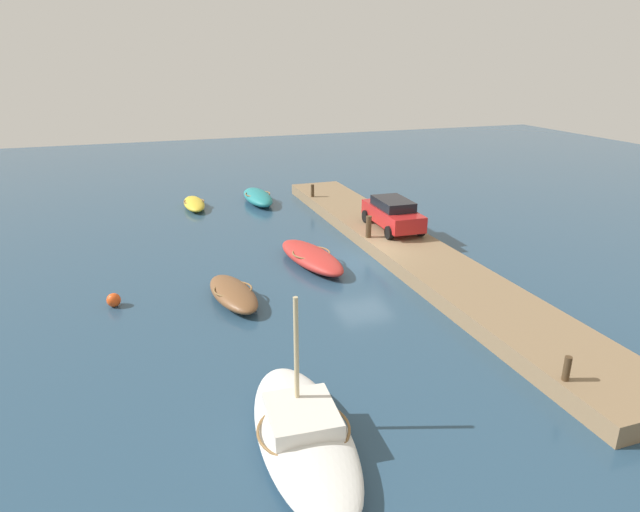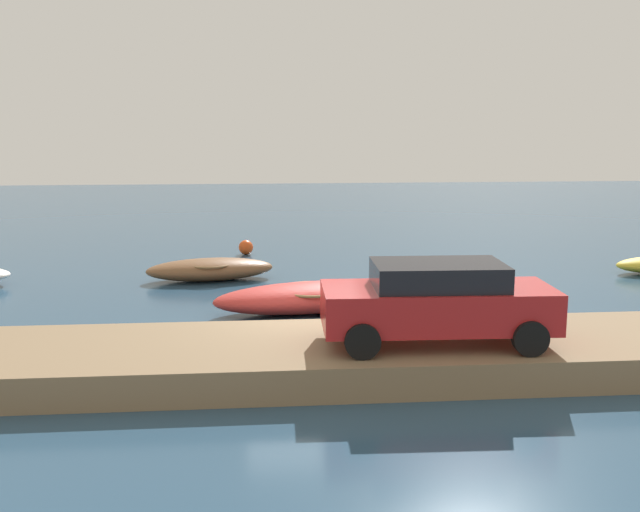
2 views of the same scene
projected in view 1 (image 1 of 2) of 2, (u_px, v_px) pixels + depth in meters
The scene contains 12 objects.
ground_plane at pixel (364, 261), 25.16m from camera, with size 84.00×84.00×0.00m, color navy.
dock_platform at pixel (407, 250), 25.74m from camera, with size 27.53×3.24×0.63m, color #846B4C.
rowboat_brown at pixel (233, 293), 20.96m from camera, with size 3.97×1.95×0.67m.
sailboat_white at pixel (303, 432), 13.17m from camera, with size 6.21×2.59×3.66m.
motorboat_red at pixel (311, 257), 24.63m from camera, with size 5.17×2.47×0.75m.
rowboat_yellow at pixel (194, 204), 33.86m from camera, with size 3.55×1.27×0.56m.
rowboat_teal at pixel (258, 197), 35.02m from camera, with size 4.46×1.63×0.78m.
mooring_post_west at pixel (567, 369), 14.72m from camera, with size 0.20×0.20×0.71m, color #47331E.
mooring_post_mid_west at pixel (369, 227), 26.32m from camera, with size 0.27×0.27×1.06m, color #47331E.
mooring_post_mid_east at pixel (312, 191), 33.98m from camera, with size 0.21×0.21×0.77m, color #47331E.
parked_car at pixel (393, 213), 27.53m from camera, with size 4.31×2.01×1.54m.
marker_buoy at pixel (114, 300), 20.58m from camera, with size 0.52×0.52×0.52m, color #E54C19.
Camera 1 is at (-21.59, 9.60, 8.88)m, focal length 30.80 mm.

